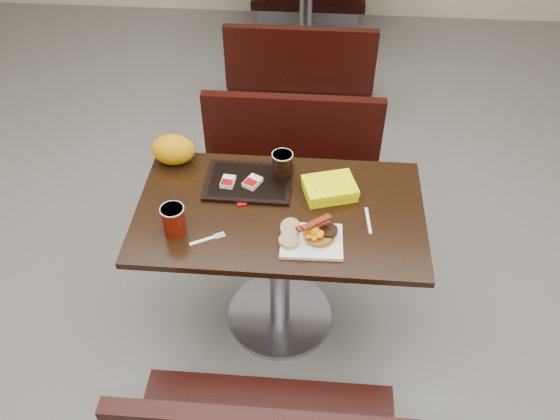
# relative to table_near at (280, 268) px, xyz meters

# --- Properties ---
(floor) EXTENTS (6.00, 7.00, 0.01)m
(floor) POSITION_rel_table_near_xyz_m (0.00, 0.00, -0.38)
(floor) COLOR slate
(floor) RESTS_ON ground
(table_near) EXTENTS (1.20, 0.70, 0.75)m
(table_near) POSITION_rel_table_near_xyz_m (0.00, 0.00, 0.00)
(table_near) COLOR black
(table_near) RESTS_ON floor
(bench_near_s) EXTENTS (1.00, 0.46, 0.72)m
(bench_near_s) POSITION_rel_table_near_xyz_m (0.00, -0.70, -0.02)
(bench_near_s) COLOR black
(bench_near_s) RESTS_ON floor
(bench_near_n) EXTENTS (1.00, 0.46, 0.72)m
(bench_near_n) POSITION_rel_table_near_xyz_m (0.00, 0.70, -0.02)
(bench_near_n) COLOR black
(bench_near_n) RESTS_ON floor
(table_far) EXTENTS (1.20, 0.70, 0.75)m
(table_far) POSITION_rel_table_near_xyz_m (0.00, 2.60, 0.00)
(table_far) COLOR black
(table_far) RESTS_ON floor
(bench_far_s) EXTENTS (1.00, 0.46, 0.72)m
(bench_far_s) POSITION_rel_table_near_xyz_m (0.00, 1.90, -0.02)
(bench_far_s) COLOR black
(bench_far_s) RESTS_ON floor
(platter) EXTENTS (0.25, 0.19, 0.01)m
(platter) POSITION_rel_table_near_xyz_m (0.14, -0.18, 0.38)
(platter) COLOR white
(platter) RESTS_ON table_near
(pancake_stack) EXTENTS (0.14, 0.14, 0.02)m
(pancake_stack) POSITION_rel_table_near_xyz_m (0.17, -0.16, 0.40)
(pancake_stack) COLOR #A96B1C
(pancake_stack) RESTS_ON platter
(sausage_patty) EXTENTS (0.08, 0.08, 0.01)m
(sausage_patty) POSITION_rel_table_near_xyz_m (0.20, -0.15, 0.42)
(sausage_patty) COLOR black
(sausage_patty) RESTS_ON pancake_stack
(scrambled_eggs) EXTENTS (0.09, 0.08, 0.04)m
(scrambled_eggs) POSITION_rel_table_near_xyz_m (0.14, -0.18, 0.43)
(scrambled_eggs) COLOR #F89B04
(scrambled_eggs) RESTS_ON pancake_stack
(bacon_strips) EXTENTS (0.16, 0.13, 0.01)m
(bacon_strips) POSITION_rel_table_near_xyz_m (0.14, -0.17, 0.46)
(bacon_strips) COLOR #4E0508
(bacon_strips) RESTS_ON scrambled_eggs
(muffin_bottom) EXTENTS (0.10, 0.10, 0.02)m
(muffin_bottom) POSITION_rel_table_near_xyz_m (0.05, -0.20, 0.40)
(muffin_bottom) COLOR tan
(muffin_bottom) RESTS_ON platter
(muffin_top) EXTENTS (0.09, 0.09, 0.05)m
(muffin_top) POSITION_rel_table_near_xyz_m (0.05, -0.14, 0.41)
(muffin_top) COLOR tan
(muffin_top) RESTS_ON platter
(coffee_cup_near) EXTENTS (0.11, 0.11, 0.12)m
(coffee_cup_near) POSITION_rel_table_near_xyz_m (-0.41, -0.16, 0.44)
(coffee_cup_near) COLOR #8F1105
(coffee_cup_near) RESTS_ON table_near
(fork) EXTENTS (0.14, 0.09, 0.00)m
(fork) POSITION_rel_table_near_xyz_m (-0.29, -0.21, 0.38)
(fork) COLOR white
(fork) RESTS_ON table_near
(knife) EXTENTS (0.03, 0.15, 0.00)m
(knife) POSITION_rel_table_near_xyz_m (0.36, -0.04, 0.38)
(knife) COLOR white
(knife) RESTS_ON table_near
(condiment_syrup) EXTENTS (0.05, 0.05, 0.01)m
(condiment_syrup) POSITION_rel_table_near_xyz_m (-0.21, 0.09, 0.38)
(condiment_syrup) COLOR #A95F07
(condiment_syrup) RESTS_ON table_near
(condiment_ketchup) EXTENTS (0.05, 0.04, 0.01)m
(condiment_ketchup) POSITION_rel_table_near_xyz_m (-0.16, 0.02, 0.38)
(condiment_ketchup) COLOR #8C0504
(condiment_ketchup) RESTS_ON table_near
(tray) EXTENTS (0.38, 0.27, 0.02)m
(tray) POSITION_rel_table_near_xyz_m (-0.15, 0.15, 0.38)
(tray) COLOR black
(tray) RESTS_ON table_near
(hashbrown_sleeve_left) EXTENTS (0.06, 0.08, 0.02)m
(hashbrown_sleeve_left) POSITION_rel_table_near_xyz_m (-0.23, 0.12, 0.40)
(hashbrown_sleeve_left) COLOR silver
(hashbrown_sleeve_left) RESTS_ON tray
(hashbrown_sleeve_right) EXTENTS (0.09, 0.10, 0.02)m
(hashbrown_sleeve_right) POSITION_rel_table_near_xyz_m (-0.13, 0.13, 0.40)
(hashbrown_sleeve_right) COLOR silver
(hashbrown_sleeve_right) RESTS_ON tray
(coffee_cup_far) EXTENTS (0.09, 0.09, 0.12)m
(coffee_cup_far) POSITION_rel_table_near_xyz_m (-0.00, 0.20, 0.45)
(coffee_cup_far) COLOR black
(coffee_cup_far) RESTS_ON tray
(clamshell) EXTENTS (0.25, 0.22, 0.06)m
(clamshell) POSITION_rel_table_near_xyz_m (0.20, 0.11, 0.40)
(clamshell) COLOR #F8FC04
(clamshell) RESTS_ON table_near
(paper_bag) EXTENTS (0.23, 0.20, 0.14)m
(paper_bag) POSITION_rel_table_near_xyz_m (-0.50, 0.28, 0.44)
(paper_bag) COLOR #CD8306
(paper_bag) RESTS_ON table_near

